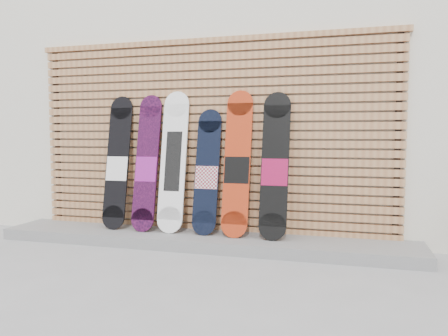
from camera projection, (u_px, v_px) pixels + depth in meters
The scene contains 10 objects.
ground at pixel (193, 264), 4.09m from camera, with size 80.00×80.00×0.00m, color gray.
building at pixel (292, 99), 7.19m from camera, with size 12.00×5.00×3.60m, color beige.
concrete_step at pixel (201, 240), 4.78m from camera, with size 4.60×0.70×0.12m, color slate.
slat_wall at pixel (209, 135), 4.97m from camera, with size 4.26×0.08×2.29m.
snowboard_0 at pixel (118, 163), 5.10m from camera, with size 0.28×0.32×1.55m.
snowboard_1 at pixel (147, 163), 4.99m from camera, with size 0.27×0.34×1.55m.
snowboard_2 at pixel (173, 161), 4.91m from camera, with size 0.30×0.32×1.59m.
snowboard_3 at pixel (207, 172), 4.81m from camera, with size 0.27×0.32×1.38m.
snowboard_4 at pixel (237, 164), 4.70m from camera, with size 0.29×0.35×1.58m.
snowboard_5 at pixel (275, 166), 4.58m from camera, with size 0.29×0.36×1.55m.
Camera 1 is at (1.35, -3.79, 1.20)m, focal length 35.00 mm.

